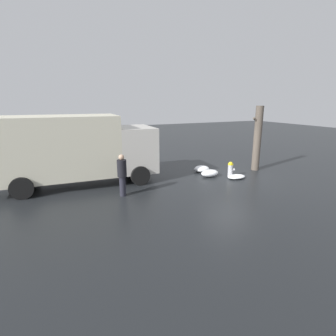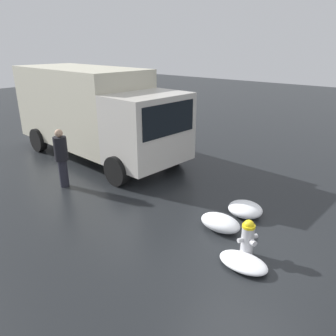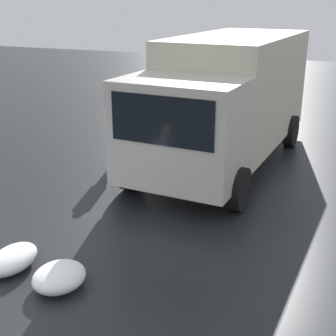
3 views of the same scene
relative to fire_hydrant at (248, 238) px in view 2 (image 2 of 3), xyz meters
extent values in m
plane|color=black|center=(0.00, 0.00, -0.41)|extent=(60.00, 60.00, 0.00)
cylinder|color=#B7B7BC|center=(0.00, 0.00, -0.09)|extent=(0.25, 0.25, 0.64)
cylinder|color=yellow|center=(0.00, 0.00, 0.26)|extent=(0.26, 0.26, 0.05)
sphere|color=yellow|center=(0.00, 0.00, 0.28)|extent=(0.21, 0.21, 0.21)
cylinder|color=#B7B7BC|center=(-0.15, 0.07, -0.01)|extent=(0.14, 0.14, 0.11)
cylinder|color=#B7B7BC|center=(-0.07, -0.16, -0.01)|extent=(0.12, 0.13, 0.09)
cylinder|color=#B7B7BC|center=(0.08, 0.15, -0.01)|extent=(0.12, 0.13, 0.09)
cube|color=beige|center=(4.46, -1.95, 1.10)|extent=(1.87, 2.59, 2.12)
cube|color=black|center=(3.58, -1.90, 1.53)|extent=(0.15, 2.10, 0.93)
cube|color=beige|center=(8.03, -2.15, 1.40)|extent=(5.57, 2.80, 2.72)
cylinder|color=black|center=(4.47, -3.20, 0.04)|extent=(0.91, 0.33, 0.90)
cylinder|color=black|center=(4.61, -0.71, 0.04)|extent=(0.91, 0.33, 0.90)
cylinder|color=black|center=(9.32, -3.47, 0.04)|extent=(0.91, 0.33, 0.90)
cylinder|color=black|center=(9.46, -0.98, 0.04)|extent=(0.91, 0.33, 0.90)
cylinder|color=#23232D|center=(5.74, 0.36, 0.00)|extent=(0.26, 0.26, 0.82)
cylinder|color=black|center=(5.74, 0.36, 0.76)|extent=(0.38, 0.38, 0.69)
sphere|color=tan|center=(5.74, 0.36, 1.21)|extent=(0.22, 0.22, 0.22)
ellipsoid|color=white|center=(0.79, -1.46, -0.24)|extent=(0.85, 0.76, 0.35)
ellipsoid|color=white|center=(-0.12, 0.36, -0.32)|extent=(0.96, 0.62, 0.19)
ellipsoid|color=white|center=(0.91, -0.50, -0.23)|extent=(0.96, 0.61, 0.36)
camera|label=1|loc=(8.36, 10.38, 3.39)|focal=28.00mm
camera|label=2|loc=(-2.33, 5.22, 3.56)|focal=35.00mm
camera|label=3|loc=(-4.06, -5.26, 3.64)|focal=50.00mm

